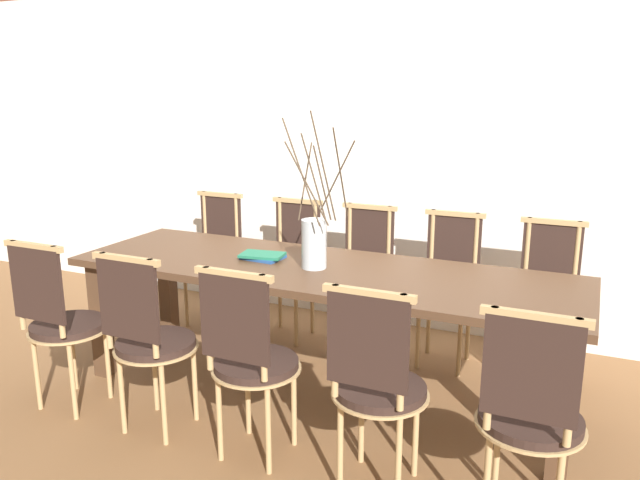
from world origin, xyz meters
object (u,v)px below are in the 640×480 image
object	(u,v)px
dining_table	(320,284)
chair_near_center	(250,356)
vase_centerpiece	(314,241)
chair_far_center	(362,273)
book_stack	(263,256)

from	to	relation	value
dining_table	chair_near_center	distance (m)	0.71
chair_near_center	vase_centerpiece	world-z (taller)	vase_centerpiece
dining_table	vase_centerpiece	xyz separation A→B (m)	(-0.02, -0.02, 0.24)
chair_near_center	chair_far_center	bearing A→B (deg)	89.73
chair_far_center	book_stack	distance (m)	0.80
chair_far_center	book_stack	bearing A→B (deg)	62.97
dining_table	chair_far_center	distance (m)	0.71
dining_table	chair_near_center	world-z (taller)	chair_near_center
chair_near_center	vase_centerpiece	bearing A→B (deg)	90.06
dining_table	chair_near_center	xyz separation A→B (m)	(-0.02, -0.70, -0.13)
chair_near_center	chair_far_center	distance (m)	1.40
chair_far_center	vase_centerpiece	xyz separation A→B (m)	(-0.01, -0.72, 0.37)
chair_far_center	book_stack	xyz separation A→B (m)	(-0.35, -0.68, 0.24)
vase_centerpiece	chair_far_center	bearing A→B (deg)	89.43
chair_near_center	book_stack	bearing A→B (deg)	115.07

